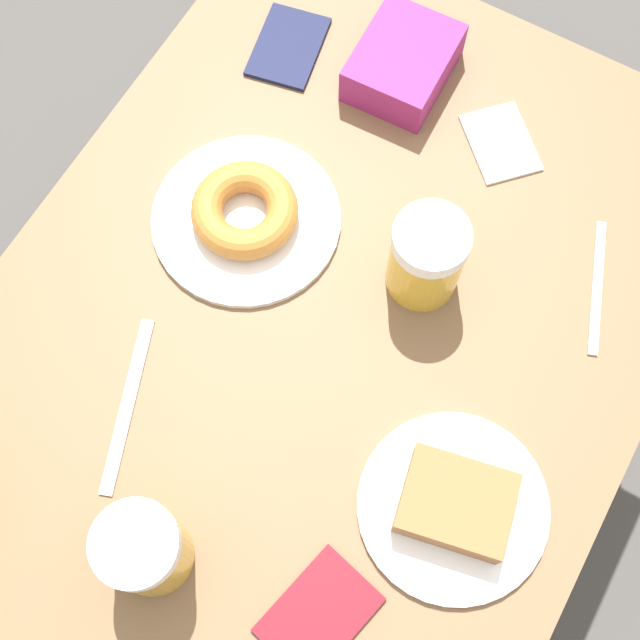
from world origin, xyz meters
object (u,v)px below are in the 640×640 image
at_px(beer_mug_left, 426,257).
at_px(beer_mug_center, 145,550).
at_px(knife, 128,405).
at_px(blue_pouch, 403,63).
at_px(passport_near_edge, 319,614).
at_px(fork, 597,287).
at_px(passport_far_edge, 288,47).
at_px(plate_with_cake, 455,505).
at_px(plate_with_donut, 245,214).
at_px(napkin_folded, 501,143).

bearing_deg(beer_mug_left, beer_mug_center, 77.09).
height_order(knife, blue_pouch, blue_pouch).
distance_m(beer_mug_center, passport_near_edge, 0.21).
height_order(fork, passport_near_edge, passport_near_edge).
bearing_deg(beer_mug_left, knife, 54.49).
bearing_deg(beer_mug_center, fork, -118.70).
distance_m(beer_mug_left, passport_far_edge, 0.40).
bearing_deg(plate_with_cake, fork, -95.80).
distance_m(plate_with_cake, plate_with_donut, 0.45).
bearing_deg(plate_with_cake, passport_far_edge, -43.04).
height_order(beer_mug_center, fork, beer_mug_center).
bearing_deg(plate_with_cake, plate_with_donut, -26.23).
distance_m(plate_with_donut, beer_mug_left, 0.24).
bearing_deg(napkin_folded, plate_with_donut, 48.66).
height_order(fork, blue_pouch, blue_pouch).
distance_m(beer_mug_left, blue_pouch, 0.31).
bearing_deg(beer_mug_left, plate_with_cake, 124.79).
relative_size(beer_mug_center, napkin_folded, 0.96).
bearing_deg(fork, napkin_folded, -33.16).
distance_m(plate_with_donut, napkin_folded, 0.36).
relative_size(plate_with_cake, passport_near_edge, 1.56).
relative_size(plate_with_cake, knife, 1.05).
relative_size(plate_with_donut, passport_near_edge, 1.72).
distance_m(fork, passport_far_edge, 0.54).
distance_m(plate_with_donut, passport_near_edge, 0.50).
distance_m(beer_mug_left, knife, 0.40).
height_order(fork, knife, same).
bearing_deg(plate_with_donut, passport_far_edge, -70.86).
bearing_deg(knife, plate_with_cake, -167.81).
distance_m(napkin_folded, fork, 0.24).
height_order(plate_with_cake, passport_near_edge, plate_with_cake).
bearing_deg(blue_pouch, fork, 156.58).
height_order(plate_with_donut, beer_mug_left, beer_mug_left).
height_order(napkin_folded, fork, same).
relative_size(passport_far_edge, blue_pouch, 0.91).
relative_size(napkin_folded, passport_far_edge, 0.96).
relative_size(plate_with_cake, fork, 1.26).
bearing_deg(fork, passport_near_edge, 77.98).
relative_size(beer_mug_left, beer_mug_center, 1.00).
distance_m(knife, blue_pouch, 0.58).
relative_size(fork, passport_far_edge, 1.25).
height_order(fork, passport_far_edge, passport_far_edge).
relative_size(beer_mug_left, napkin_folded, 0.96).
bearing_deg(passport_near_edge, passport_far_edge, -56.94).
height_order(plate_with_cake, napkin_folded, plate_with_cake).
bearing_deg(blue_pouch, plate_with_cake, 123.68).
distance_m(beer_mug_center, napkin_folded, 0.69).
xyz_separation_m(beer_mug_center, passport_near_edge, (-0.19, -0.04, -0.06)).
bearing_deg(fork, plate_with_cake, 84.20).
xyz_separation_m(beer_mug_left, knife, (0.23, 0.32, -0.06)).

